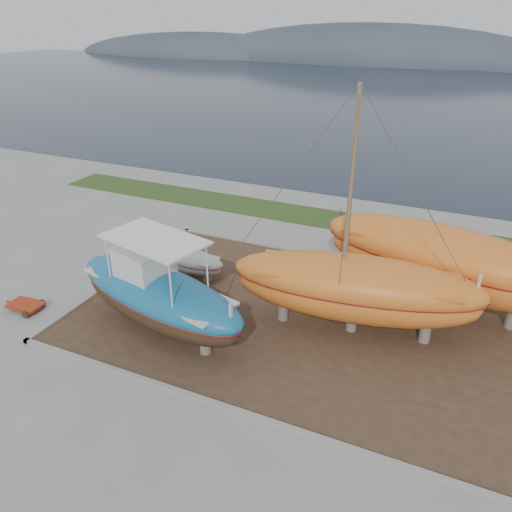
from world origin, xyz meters
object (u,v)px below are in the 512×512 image
at_px(orange_bare_hull, 440,268).
at_px(red_trailer, 26,307).
at_px(orange_sailboat, 362,220).
at_px(white_dinghy, 187,263).
at_px(blue_caique, 157,285).

distance_m(orange_bare_hull, red_trailer, 18.42).
height_order(orange_bare_hull, red_trailer, orange_bare_hull).
relative_size(orange_sailboat, red_trailer, 4.49).
xyz_separation_m(white_dinghy, orange_bare_hull, (11.67, 2.23, 1.17)).
bearing_deg(red_trailer, white_dinghy, 47.07).
bearing_deg(white_dinghy, blue_caique, -65.68).
distance_m(blue_caique, orange_sailboat, 8.38).
height_order(blue_caique, white_dinghy, blue_caique).
bearing_deg(orange_sailboat, orange_bare_hull, 42.73).
height_order(white_dinghy, orange_sailboat, orange_sailboat).
bearing_deg(blue_caique, white_dinghy, 122.25).
relative_size(white_dinghy, orange_bare_hull, 0.39).
relative_size(white_dinghy, red_trailer, 1.89).
relative_size(blue_caique, white_dinghy, 2.06).
xyz_separation_m(blue_caique, orange_bare_hull, (10.10, 6.83, -0.30)).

